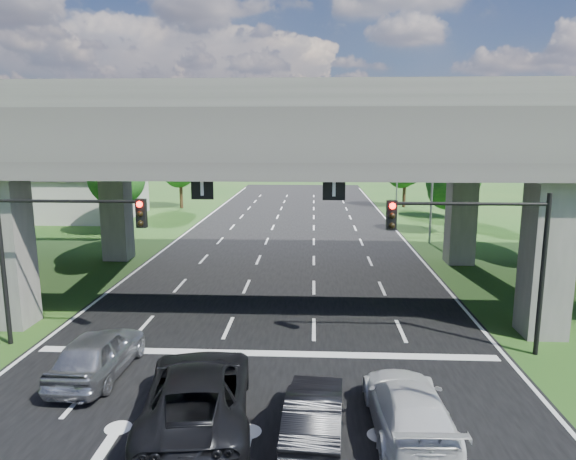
# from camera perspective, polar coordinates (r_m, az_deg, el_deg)

# --- Properties ---
(ground) EXTENTS (160.00, 160.00, 0.00)m
(ground) POSITION_cam_1_polar(r_m,az_deg,el_deg) (16.44, -3.74, -18.58)
(ground) COLOR #214C18
(ground) RESTS_ON ground
(road) EXTENTS (18.00, 120.00, 0.03)m
(road) POSITION_cam_1_polar(r_m,az_deg,el_deg) (25.61, -1.18, -7.67)
(road) COLOR black
(road) RESTS_ON ground
(overpass) EXTENTS (80.00, 15.00, 10.00)m
(overpass) POSITION_cam_1_polar(r_m,az_deg,el_deg) (26.34, -0.94, 10.32)
(overpass) COLOR #33312E
(overpass) RESTS_ON ground
(warehouse) EXTENTS (20.00, 10.00, 4.00)m
(warehouse) POSITION_cam_1_polar(r_m,az_deg,el_deg) (56.86, -26.42, 3.31)
(warehouse) COLOR #9E9E99
(warehouse) RESTS_ON ground
(signal_right) EXTENTS (5.76, 0.54, 6.00)m
(signal_right) POSITION_cam_1_polar(r_m,az_deg,el_deg) (19.59, 20.93, -1.40)
(signal_right) COLOR black
(signal_right) RESTS_ON ground
(signal_left) EXTENTS (5.76, 0.54, 6.00)m
(signal_left) POSITION_cam_1_polar(r_m,az_deg,el_deg) (20.92, -24.39, -0.93)
(signal_left) COLOR black
(signal_left) RESTS_ON ground
(streetlight_far) EXTENTS (3.38, 0.25, 10.00)m
(streetlight_far) POSITION_cam_1_polar(r_m,az_deg,el_deg) (39.25, 15.26, 6.97)
(streetlight_far) COLOR gray
(streetlight_far) RESTS_ON ground
(streetlight_beyond) EXTENTS (3.38, 0.25, 10.00)m
(streetlight_beyond) POSITION_cam_1_polar(r_m,az_deg,el_deg) (54.97, 11.71, 8.00)
(streetlight_beyond) COLOR gray
(streetlight_beyond) RESTS_ON ground
(tree_left_near) EXTENTS (4.50, 4.50, 7.80)m
(tree_left_near) POSITION_cam_1_polar(r_m,az_deg,el_deg) (43.34, -18.48, 5.73)
(tree_left_near) COLOR black
(tree_left_near) RESTS_ON ground
(tree_left_mid) EXTENTS (3.91, 3.90, 6.76)m
(tree_left_mid) POSITION_cam_1_polar(r_m,az_deg,el_deg) (51.91, -18.36, 5.71)
(tree_left_mid) COLOR black
(tree_left_mid) RESTS_ON ground
(tree_left_far) EXTENTS (4.80, 4.80, 8.32)m
(tree_left_far) POSITION_cam_1_polar(r_m,az_deg,el_deg) (58.24, -11.87, 7.43)
(tree_left_far) COLOR black
(tree_left_far) RESTS_ON ground
(tree_right_near) EXTENTS (4.20, 4.20, 7.28)m
(tree_right_near) POSITION_cam_1_polar(r_m,az_deg,el_deg) (43.91, 17.84, 5.40)
(tree_right_near) COLOR black
(tree_right_near) RESTS_ON ground
(tree_right_mid) EXTENTS (3.91, 3.90, 6.76)m
(tree_right_mid) POSITION_cam_1_polar(r_m,az_deg,el_deg) (52.42, 18.77, 5.73)
(tree_right_mid) COLOR black
(tree_right_mid) RESTS_ON ground
(tree_right_far) EXTENTS (4.50, 4.50, 7.80)m
(tree_right_far) POSITION_cam_1_polar(r_m,az_deg,el_deg) (59.28, 12.95, 7.12)
(tree_right_far) COLOR black
(tree_right_far) RESTS_ON ground
(car_silver) EXTENTS (2.02, 4.72, 1.59)m
(car_silver) POSITION_cam_1_polar(r_m,az_deg,el_deg) (18.70, -20.33, -12.72)
(car_silver) COLOR #A1A2A8
(car_silver) RESTS_ON road
(car_dark) EXTENTS (1.72, 4.27, 1.38)m
(car_dark) POSITION_cam_1_polar(r_m,az_deg,el_deg) (14.45, 2.93, -19.70)
(car_dark) COLOR black
(car_dark) RESTS_ON road
(car_white) EXTENTS (2.15, 5.05, 1.45)m
(car_white) POSITION_cam_1_polar(r_m,az_deg,el_deg) (14.98, 13.26, -18.66)
(car_white) COLOR silver
(car_white) RESTS_ON road
(car_trailing) EXTENTS (3.64, 6.50, 1.72)m
(car_trailing) POSITION_cam_1_polar(r_m,az_deg,el_deg) (15.23, -9.96, -17.45)
(car_trailing) COLOR black
(car_trailing) RESTS_ON road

